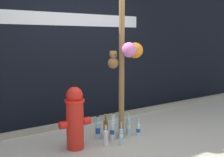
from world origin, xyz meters
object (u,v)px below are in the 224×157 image
(bottle_10, at_px, (112,131))
(bottle_5, at_px, (114,128))
(bottle_0, at_px, (128,125))
(bottle_1, at_px, (98,129))
(bottle_9, at_px, (121,128))
(bottle_8, at_px, (114,125))
(memorial_post, at_px, (126,35))
(bottle_3, at_px, (121,136))
(bottle_6, at_px, (106,128))
(bottle_2, at_px, (106,128))
(bottle_4, at_px, (106,137))
(bottle_7, at_px, (138,129))
(fire_hydrant, at_px, (75,118))

(bottle_10, bearing_deg, bottle_5, 43.67)
(bottle_0, distance_m, bottle_1, 0.53)
(bottle_9, bearing_deg, bottle_8, 107.35)
(memorial_post, distance_m, bottle_3, 1.50)
(bottle_5, bearing_deg, bottle_6, 138.97)
(bottle_1, xyz_separation_m, bottle_2, (0.17, 0.04, -0.02))
(bottle_0, bearing_deg, bottle_2, 156.42)
(bottle_0, distance_m, bottle_6, 0.41)
(bottle_3, height_order, bottle_4, bottle_3)
(bottle_7, bearing_deg, fire_hydrant, 176.34)
(bottle_9, relative_size, bottle_10, 0.74)
(fire_hydrant, relative_size, bottle_1, 2.45)
(memorial_post, distance_m, bottle_2, 1.52)
(bottle_4, distance_m, bottle_5, 0.32)
(memorial_post, distance_m, bottle_8, 1.50)
(bottle_9, bearing_deg, bottle_6, 173.04)
(bottle_4, height_order, bottle_8, bottle_8)
(bottle_3, height_order, bottle_9, bottle_3)
(bottle_0, height_order, bottle_5, bottle_5)
(bottle_4, bearing_deg, bottle_10, 30.57)
(bottle_3, distance_m, bottle_10, 0.21)
(memorial_post, relative_size, bottle_0, 7.99)
(fire_hydrant, bearing_deg, memorial_post, -5.74)
(bottle_9, bearing_deg, bottle_0, -10.64)
(fire_hydrant, bearing_deg, bottle_2, 17.33)
(bottle_1, bearing_deg, bottle_4, -100.19)
(bottle_5, height_order, bottle_7, bottle_5)
(bottle_6, bearing_deg, bottle_1, 154.95)
(bottle_5, relative_size, bottle_6, 1.07)
(bottle_0, relative_size, bottle_9, 1.21)
(fire_hydrant, relative_size, bottle_8, 2.61)
(bottle_1, distance_m, bottle_2, 0.18)
(bottle_2, relative_size, bottle_10, 0.80)
(bottle_1, relative_size, bottle_6, 0.94)
(bottle_4, relative_size, bottle_10, 0.78)
(fire_hydrant, xyz_separation_m, bottle_6, (0.58, 0.11, -0.29))
(memorial_post, xyz_separation_m, bottle_5, (-0.14, 0.11, -1.44))
(bottle_2, relative_size, bottle_7, 1.13)
(bottle_2, height_order, bottle_10, bottle_10)
(fire_hydrant, distance_m, bottle_5, 0.74)
(bottle_1, distance_m, bottle_7, 0.67)
(bottle_10, bearing_deg, bottle_7, -3.21)
(bottle_10, bearing_deg, bottle_3, -85.20)
(fire_hydrant, distance_m, bottle_2, 0.75)
(bottle_5, distance_m, bottle_9, 0.20)
(bottle_2, bearing_deg, bottle_3, -93.33)
(bottle_8, bearing_deg, bottle_1, -170.75)
(bottle_0, bearing_deg, bottle_1, 168.07)
(bottle_0, xyz_separation_m, bottle_4, (-0.57, -0.21, -0.01))
(fire_hydrant, height_order, bottle_4, fire_hydrant)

